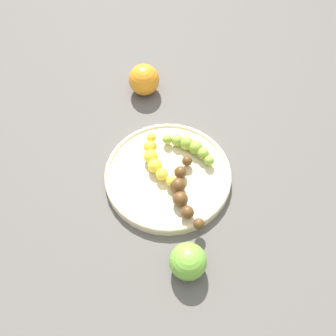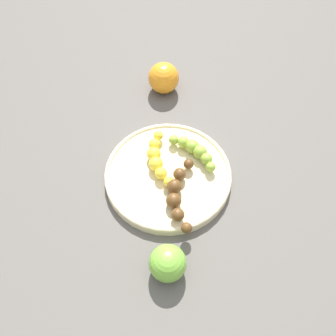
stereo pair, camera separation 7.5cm
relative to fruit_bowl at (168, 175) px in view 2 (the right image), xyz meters
The scene contains 7 objects.
ground_plane 0.01m from the fruit_bowl, ahead, with size 2.40×2.40×0.00m, color #56514C.
fruit_bowl is the anchor object (origin of this frame).
banana_yellow 0.04m from the fruit_bowl, 50.24° to the left, with size 0.13×0.07×0.03m.
banana_overripe 0.07m from the fruit_bowl, 152.45° to the right, with size 0.16×0.06×0.03m.
banana_green 0.08m from the fruit_bowl, 41.04° to the right, with size 0.08×0.11×0.03m.
apple_green 0.20m from the fruit_bowl, behind, with size 0.07×0.07×0.07m, color #72B238.
orange_fruit 0.27m from the fruit_bowl, 11.52° to the left, with size 0.08×0.08×0.08m, color orange.
Camera 2 is at (-0.41, -0.07, 0.67)m, focal length 39.00 mm.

